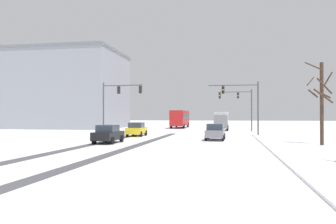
{
  "coord_description": "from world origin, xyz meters",
  "views": [
    {
      "loc": [
        5.99,
        -7.75,
        2.48
      ],
      "look_at": [
        0.0,
        24.94,
        2.8
      ],
      "focal_mm": 36.12,
      "sensor_mm": 36.0,
      "label": 1
    }
  ],
  "objects_px": {
    "office_building_far_left_block": "(49,90)",
    "car_yellow_cab_lead": "(137,129)",
    "traffic_signal_near_left": "(117,98)",
    "bus_oncoming": "(180,118)",
    "box_truck_delivery": "(221,120)",
    "bare_tree_sidewalk_mid": "(321,100)",
    "traffic_signal_near_right": "(244,99)",
    "traffic_signal_far_right": "(240,102)",
    "car_grey_second": "(215,132)",
    "car_black_third": "(108,134)"
  },
  "relations": [
    {
      "from": "office_building_far_left_block",
      "to": "car_yellow_cab_lead",
      "type": "bearing_deg",
      "value": -43.14
    },
    {
      "from": "traffic_signal_near_left",
      "to": "car_yellow_cab_lead",
      "type": "distance_m",
      "value": 4.71
    },
    {
      "from": "bus_oncoming",
      "to": "box_truck_delivery",
      "type": "height_order",
      "value": "bus_oncoming"
    },
    {
      "from": "car_yellow_cab_lead",
      "to": "bare_tree_sidewalk_mid",
      "type": "bearing_deg",
      "value": -25.82
    },
    {
      "from": "traffic_signal_near_right",
      "to": "traffic_signal_far_right",
      "type": "bearing_deg",
      "value": 90.68
    },
    {
      "from": "traffic_signal_far_right",
      "to": "car_grey_second",
      "type": "bearing_deg",
      "value": -98.7
    },
    {
      "from": "car_yellow_cab_lead",
      "to": "car_grey_second",
      "type": "bearing_deg",
      "value": -26.22
    },
    {
      "from": "car_black_third",
      "to": "bus_oncoming",
      "type": "bearing_deg",
      "value": 88.45
    },
    {
      "from": "car_black_third",
      "to": "bus_oncoming",
      "type": "relative_size",
      "value": 0.37
    },
    {
      "from": "traffic_signal_near_right",
      "to": "office_building_far_left_block",
      "type": "xyz_separation_m",
      "value": [
        -36.93,
        20.09,
        3.02
      ]
    },
    {
      "from": "car_grey_second",
      "to": "bare_tree_sidewalk_mid",
      "type": "xyz_separation_m",
      "value": [
        8.88,
        -4.22,
        2.94
      ]
    },
    {
      "from": "traffic_signal_near_right",
      "to": "traffic_signal_near_left",
      "type": "relative_size",
      "value": 1.0
    },
    {
      "from": "office_building_far_left_block",
      "to": "car_black_third",
      "type": "bearing_deg",
      "value": -53.21
    },
    {
      "from": "traffic_signal_near_right",
      "to": "car_yellow_cab_lead",
      "type": "bearing_deg",
      "value": -167.47
    },
    {
      "from": "car_black_third",
      "to": "box_truck_delivery",
      "type": "bearing_deg",
      "value": 71.57
    },
    {
      "from": "traffic_signal_near_left",
      "to": "bare_tree_sidewalk_mid",
      "type": "relative_size",
      "value": 0.93
    },
    {
      "from": "car_grey_second",
      "to": "car_black_third",
      "type": "height_order",
      "value": "same"
    },
    {
      "from": "car_yellow_cab_lead",
      "to": "car_black_third",
      "type": "bearing_deg",
      "value": -88.88
    },
    {
      "from": "bus_oncoming",
      "to": "office_building_far_left_block",
      "type": "bearing_deg",
      "value": -170.56
    },
    {
      "from": "office_building_far_left_block",
      "to": "traffic_signal_near_right",
      "type": "bearing_deg",
      "value": -28.54
    },
    {
      "from": "car_grey_second",
      "to": "office_building_far_left_block",
      "type": "xyz_separation_m",
      "value": [
        -33.82,
        27.51,
        6.62
      ]
    },
    {
      "from": "traffic_signal_near_right",
      "to": "box_truck_delivery",
      "type": "height_order",
      "value": "traffic_signal_near_right"
    },
    {
      "from": "traffic_signal_near_left",
      "to": "bus_oncoming",
      "type": "relative_size",
      "value": 0.59
    },
    {
      "from": "traffic_signal_near_right",
      "to": "box_truck_delivery",
      "type": "distance_m",
      "value": 15.56
    },
    {
      "from": "box_truck_delivery",
      "to": "traffic_signal_near_right",
      "type": "bearing_deg",
      "value": -78.44
    },
    {
      "from": "box_truck_delivery",
      "to": "office_building_far_left_block",
      "type": "xyz_separation_m",
      "value": [
        -33.87,
        5.09,
        5.81
      ]
    },
    {
      "from": "traffic_signal_near_left",
      "to": "office_building_far_left_block",
      "type": "distance_m",
      "value": 31.16
    },
    {
      "from": "car_yellow_cab_lead",
      "to": "car_black_third",
      "type": "relative_size",
      "value": 1.01
    },
    {
      "from": "car_black_third",
      "to": "bare_tree_sidewalk_mid",
      "type": "distance_m",
      "value": 18.38
    },
    {
      "from": "car_black_third",
      "to": "traffic_signal_near_right",
      "type": "bearing_deg",
      "value": 46.09
    },
    {
      "from": "traffic_signal_near_right",
      "to": "bare_tree_sidewalk_mid",
      "type": "xyz_separation_m",
      "value": [
        5.77,
        -11.64,
        -0.67
      ]
    },
    {
      "from": "car_yellow_cab_lead",
      "to": "traffic_signal_near_left",
      "type": "bearing_deg",
      "value": 165.94
    },
    {
      "from": "traffic_signal_near_right",
      "to": "bus_oncoming",
      "type": "distance_m",
      "value": 26.96
    },
    {
      "from": "traffic_signal_near_right",
      "to": "office_building_far_left_block",
      "type": "relative_size",
      "value": 0.23
    },
    {
      "from": "traffic_signal_near_right",
      "to": "car_black_third",
      "type": "height_order",
      "value": "traffic_signal_near_right"
    },
    {
      "from": "traffic_signal_near_left",
      "to": "car_grey_second",
      "type": "xyz_separation_m",
      "value": [
        12.13,
        -5.32,
        -3.79
      ]
    },
    {
      "from": "bare_tree_sidewalk_mid",
      "to": "car_grey_second",
      "type": "bearing_deg",
      "value": 154.61
    },
    {
      "from": "car_grey_second",
      "to": "bus_oncoming",
      "type": "bearing_deg",
      "value": 104.49
    },
    {
      "from": "car_black_third",
      "to": "office_building_far_left_block",
      "type": "relative_size",
      "value": 0.14
    },
    {
      "from": "traffic_signal_near_right",
      "to": "bus_oncoming",
      "type": "xyz_separation_m",
      "value": [
        -11.33,
        24.34,
        -2.43
      ]
    },
    {
      "from": "traffic_signal_near_left",
      "to": "traffic_signal_far_right",
      "type": "bearing_deg",
      "value": 43.07
    },
    {
      "from": "traffic_signal_far_right",
      "to": "traffic_signal_near_left",
      "type": "relative_size",
      "value": 1.0
    },
    {
      "from": "car_grey_second",
      "to": "box_truck_delivery",
      "type": "bearing_deg",
      "value": 89.88
    },
    {
      "from": "traffic_signal_near_left",
      "to": "office_building_far_left_block",
      "type": "height_order",
      "value": "office_building_far_left_block"
    },
    {
      "from": "bare_tree_sidewalk_mid",
      "to": "traffic_signal_far_right",
      "type": "bearing_deg",
      "value": 104.03
    },
    {
      "from": "traffic_signal_far_right",
      "to": "car_grey_second",
      "type": "relative_size",
      "value": 1.57
    },
    {
      "from": "traffic_signal_near_right",
      "to": "office_building_far_left_block",
      "type": "height_order",
      "value": "office_building_far_left_block"
    },
    {
      "from": "car_yellow_cab_lead",
      "to": "car_grey_second",
      "type": "xyz_separation_m",
      "value": [
        9.42,
        -4.64,
        0.0
      ]
    },
    {
      "from": "car_black_third",
      "to": "bus_oncoming",
      "type": "distance_m",
      "value": 37.19
    },
    {
      "from": "car_black_third",
      "to": "box_truck_delivery",
      "type": "height_order",
      "value": "box_truck_delivery"
    }
  ]
}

